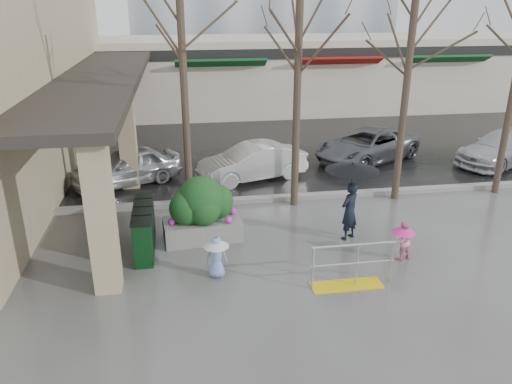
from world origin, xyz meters
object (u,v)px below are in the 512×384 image
object	(u,v)px
woman	(351,189)
car_d	(504,148)
tree_west	(181,34)
car_c	(367,145)
child_pink	(403,238)
planter	(202,210)
child_blue	(217,253)
handrail	(350,271)
news_boxes	(144,228)
car_b	(252,162)
tree_midwest	(299,28)
tree_mideast	(411,40)
car_a	(126,167)

from	to	relation	value
woman	car_d	world-z (taller)	woman
tree_west	car_c	size ratio (longest dim) A/B	1.50
child_pink	planter	xyz separation A→B (m)	(-4.73, 1.87, 0.26)
child_blue	car_c	xyz separation A→B (m)	(6.54, 7.91, 0.03)
handrail	news_boxes	world-z (taller)	news_boxes
child_blue	tree_west	bearing A→B (deg)	-73.15
tree_west	woman	world-z (taller)	tree_west
child_pink	news_boxes	size ratio (longest dim) A/B	0.47
woman	car_d	distance (m)	9.66
planter	car_b	bearing A→B (deg)	65.91
tree_midwest	car_c	size ratio (longest dim) A/B	1.54
tree_mideast	car_c	xyz separation A→B (m)	(0.52, 3.96, -4.23)
news_boxes	car_b	bearing A→B (deg)	53.88
child_blue	car_b	world-z (taller)	car_b
car_a	car_c	bearing A→B (deg)	72.80
woman	news_boxes	distance (m)	5.35
child_pink	planter	world-z (taller)	planter
tree_west	news_boxes	xyz separation A→B (m)	(-1.20, -2.33, -4.50)
tree_west	tree_mideast	bearing A→B (deg)	0.00
news_boxes	tree_mideast	bearing A→B (deg)	16.35
tree_midwest	car_d	distance (m)	10.41
planter	tree_mideast	bearing A→B (deg)	17.36
child_blue	car_b	bearing A→B (deg)	-95.52
child_pink	car_c	world-z (taller)	car_c
car_b	child_blue	bearing A→B (deg)	-32.74
child_blue	car_c	distance (m)	10.26
child_pink	car_a	xyz separation A→B (m)	(-7.07, 6.49, 0.06)
tree_mideast	child_blue	size ratio (longest dim) A/B	6.53
planter	car_d	distance (m)	12.75
car_a	car_c	size ratio (longest dim) A/B	0.82
child_pink	car_a	distance (m)	9.59
woman	car_d	size ratio (longest dim) A/B	0.49
tree_midwest	child_blue	xyz separation A→B (m)	(-2.72, -3.95, -4.63)
tree_west	child_blue	distance (m)	6.00
tree_midwest	child_blue	size ratio (longest dim) A/B	7.03
handrail	woman	world-z (taller)	woman
tree_west	car_c	distance (m)	9.21
handrail	car_b	distance (m)	7.39
planter	news_boxes	bearing A→B (deg)	-165.36
child_pink	car_d	xyz separation A→B (m)	(7.10, 6.63, 0.06)
woman	child_pink	world-z (taller)	woman
woman	tree_mideast	bearing A→B (deg)	-167.66
tree_midwest	tree_mideast	world-z (taller)	tree_midwest
news_boxes	car_c	xyz separation A→B (m)	(8.22, 6.29, 0.04)
car_c	child_pink	bearing A→B (deg)	-44.48
planter	car_b	world-z (taller)	planter
handrail	news_boxes	xyz separation A→B (m)	(-4.56, 2.47, 0.21)
tree_midwest	child_blue	bearing A→B (deg)	-124.50
car_b	car_c	xyz separation A→B (m)	(4.76, 1.46, 0.00)
planter	car_d	bearing A→B (deg)	21.95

